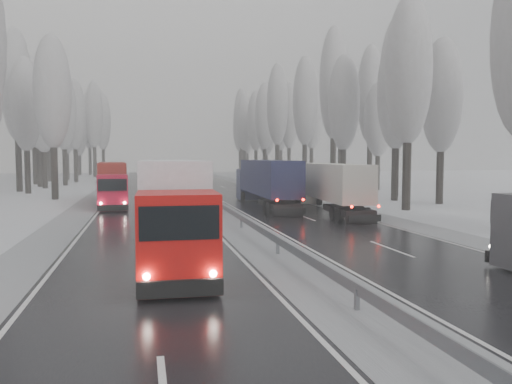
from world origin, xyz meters
name	(u,v)px	position (x,y,z in m)	size (l,w,h in m)	color
ground	(445,374)	(0.00, 0.00, 0.00)	(260.00, 260.00, 0.00)	silver
carriageway_right	(282,209)	(5.25, 30.00, 0.01)	(7.50, 200.00, 0.03)	black
carriageway_left	(147,212)	(-5.25, 30.00, 0.01)	(7.50, 200.00, 0.03)	black
median_slush	(216,210)	(0.00, 30.00, 0.02)	(3.00, 200.00, 0.04)	#A4A8AC
shoulder_right	(340,207)	(10.20, 30.00, 0.02)	(2.40, 200.00, 0.04)	#A4A8AC
shoulder_left	(78,213)	(-10.20, 30.00, 0.02)	(2.40, 200.00, 0.04)	#A4A8AC
median_guardrail	(216,203)	(0.00, 29.99, 0.60)	(0.12, 200.00, 0.76)	slate
tree_18	(409,71)	(14.51, 27.03, 10.70)	(3.60, 3.60, 16.58)	black
tree_19	(442,96)	(20.02, 31.03, 9.42)	(3.60, 3.60, 14.57)	black
tree_20	(396,93)	(17.90, 35.17, 10.14)	(3.60, 3.60, 15.71)	black
tree_21	(397,80)	(20.12, 39.17, 12.00)	(3.60, 3.60, 18.62)	black
tree_22	(344,104)	(17.02, 45.60, 10.24)	(3.60, 3.60, 15.86)	black
tree_23	(378,120)	(23.31, 49.60, 8.77)	(3.60, 3.60, 13.55)	black
tree_24	(334,84)	(17.90, 51.02, 13.19)	(3.60, 3.60, 20.49)	black
tree_25	(371,95)	(24.81, 55.02, 12.52)	(3.60, 3.60, 19.44)	black
tree_26	(305,102)	(17.56, 61.27, 12.10)	(3.60, 3.60, 18.78)	black
tree_27	(341,111)	(24.72, 65.27, 11.36)	(3.60, 3.60, 17.62)	black
tree_28	(277,106)	(16.34, 71.95, 12.64)	(3.60, 3.60, 19.62)	black
tree_29	(312,114)	(23.71, 75.95, 11.67)	(3.60, 3.60, 18.11)	black
tree_30	(265,117)	(16.56, 81.70, 11.52)	(3.60, 3.60, 17.86)	black
tree_31	(289,117)	(22.48, 85.70, 11.97)	(3.60, 3.60, 18.58)	black
tree_32	(256,122)	(16.63, 89.21, 11.18)	(3.60, 3.60, 17.33)	black
tree_33	(266,133)	(19.77, 93.21, 9.26)	(3.60, 3.60, 14.33)	black
tree_34	(244,123)	(15.73, 96.32, 11.37)	(3.60, 3.60, 17.63)	black
tree_35	(281,123)	(24.94, 100.32, 11.77)	(3.60, 3.60, 18.25)	black
tree_36	(241,119)	(17.04, 106.16, 13.02)	(3.60, 3.60, 20.23)	black
tree_37	(266,131)	(24.02, 110.16, 10.56)	(3.60, 3.60, 16.37)	black
tree_38	(240,128)	(18.73, 116.73, 11.59)	(3.60, 3.60, 17.97)	black
tree_39	(248,133)	(21.55, 120.73, 10.45)	(3.60, 3.60, 16.19)	black
tree_62	(52,93)	(-13.94, 43.73, 10.36)	(3.60, 3.60, 16.04)	black
tree_64	(26,105)	(-18.26, 52.71, 9.96)	(3.60, 3.60, 15.42)	black
tree_65	(16,86)	(-20.05, 56.71, 12.55)	(3.60, 3.60, 19.48)	black
tree_66	(43,114)	(-18.16, 62.35, 9.84)	(3.60, 3.60, 15.23)	black
tree_67	(38,107)	(-19.54, 66.35, 11.03)	(3.60, 3.60, 17.09)	black
tree_68	(64,111)	(-16.58, 69.11, 10.75)	(3.60, 3.60, 16.65)	black
tree_69	(33,102)	(-21.42, 73.11, 12.46)	(3.60, 3.60, 19.35)	black
tree_70	(75,115)	(-16.33, 79.19, 11.03)	(3.60, 3.60, 17.09)	black
tree_71	(48,107)	(-21.09, 83.19, 12.63)	(3.60, 3.60, 19.61)	black
tree_72	(66,126)	(-18.93, 88.54, 9.76)	(3.60, 3.60, 15.11)	black
tree_73	(53,120)	(-21.82, 92.54, 11.11)	(3.60, 3.60, 17.22)	black
tree_74	(94,115)	(-15.07, 99.33, 12.67)	(3.60, 3.60, 19.68)	black
tree_75	(50,119)	(-24.20, 103.33, 11.99)	(3.60, 3.60, 18.60)	black
tree_76	(103,122)	(-14.05, 108.72, 11.95)	(3.60, 3.60, 18.55)	black
tree_77	(79,135)	(-19.66, 112.72, 9.26)	(3.60, 3.60, 14.32)	black
tree_78	(89,121)	(-17.56, 115.31, 12.59)	(3.60, 3.60, 19.55)	black
tree_79	(79,129)	(-20.33, 119.31, 11.01)	(3.60, 3.60, 17.07)	black
truck_blue_box	(266,180)	(4.26, 31.34, 2.26)	(2.82, 15.20, 3.88)	#1E224C
truck_cream_box	(327,184)	(7.87, 26.84, 2.13)	(3.19, 14.33, 3.65)	#ABA698
box_truck_distant	(200,173)	(4.01, 76.00, 1.50)	(3.23, 8.09, 2.94)	silver
truck_red_white	(171,198)	(-4.33, 13.77, 2.33)	(2.89, 15.61, 3.99)	#BC0C0A
truck_red_red	(112,180)	(-8.21, 37.81, 2.13)	(3.09, 14.30, 3.64)	red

